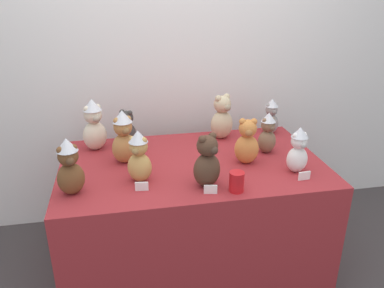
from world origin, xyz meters
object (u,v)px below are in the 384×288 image
at_px(teddy_bear_chestnut, 69,168).
at_px(display_table, 192,215).
at_px(teddy_bear_cream, 94,125).
at_px(teddy_bear_charcoal, 127,129).
at_px(teddy_bear_sand, 222,118).
at_px(teddy_bear_ginger, 247,143).
at_px(teddy_bear_mocha, 267,133).
at_px(teddy_bear_ash, 271,117).
at_px(teddy_bear_cocoa, 207,162).
at_px(party_cup_red, 237,182).
at_px(teddy_bear_caramel, 124,137).
at_px(teddy_bear_honey, 139,157).
at_px(teddy_bear_snow, 298,150).

bearing_deg(teddy_bear_chestnut, display_table, 0.93).
xyz_separation_m(display_table, teddy_bear_cream, (-0.58, 0.31, 0.55)).
xyz_separation_m(display_table, teddy_bear_charcoal, (-0.38, 0.34, 0.50)).
xyz_separation_m(teddy_bear_sand, teddy_bear_cream, (-0.86, -0.03, 0.02)).
xyz_separation_m(teddy_bear_ginger, teddy_bear_charcoal, (-0.70, 0.41, -0.02)).
bearing_deg(teddy_bear_mocha, display_table, 169.69).
xyz_separation_m(teddy_bear_ash, teddy_bear_cocoa, (-0.63, -0.67, 0.01)).
bearing_deg(teddy_bear_mocha, teddy_bear_chestnut, 178.06).
bearing_deg(party_cup_red, teddy_bear_caramel, 140.30).
bearing_deg(teddy_bear_cream, teddy_bear_cocoa, -72.06).
bearing_deg(teddy_bear_caramel, party_cup_red, -59.66).
bearing_deg(teddy_bear_honey, display_table, 54.15).
xyz_separation_m(teddy_bear_snow, teddy_bear_charcoal, (-0.95, 0.58, -0.02)).
bearing_deg(display_table, teddy_bear_cocoa, -85.60).
distance_m(teddy_bear_ginger, teddy_bear_cream, 0.98).
bearing_deg(teddy_bear_sand, teddy_bear_chestnut, -172.39).
height_order(teddy_bear_charcoal, teddy_bear_cream, teddy_bear_cream).
xyz_separation_m(teddy_bear_caramel, teddy_bear_snow, (0.97, -0.32, -0.03)).
bearing_deg(teddy_bear_sand, party_cup_red, -123.40).
height_order(teddy_bear_cocoa, teddy_bear_mocha, teddy_bear_cocoa).
relative_size(teddy_bear_caramel, teddy_bear_chestnut, 1.07).
bearing_deg(teddy_bear_snow, teddy_bear_mocha, 93.93).
xyz_separation_m(teddy_bear_chestnut, teddy_bear_cream, (0.10, 0.57, 0.02)).
bearing_deg(teddy_bear_caramel, teddy_bear_chestnut, -150.06).
relative_size(teddy_bear_cocoa, teddy_bear_mocha, 1.12).
bearing_deg(teddy_bear_snow, teddy_bear_chestnut, 171.17).
relative_size(teddy_bear_charcoal, teddy_bear_mocha, 0.93).
distance_m(teddy_bear_charcoal, teddy_bear_honey, 0.53).
distance_m(display_table, teddy_bear_ginger, 0.61).
bearing_deg(party_cup_red, teddy_bear_ginger, 63.64).
height_order(teddy_bear_caramel, teddy_bear_ash, teddy_bear_caramel).
bearing_deg(teddy_bear_ash, teddy_bear_ginger, -137.76).
relative_size(teddy_bear_charcoal, teddy_bear_honey, 0.83).
height_order(teddy_bear_charcoal, party_cup_red, teddy_bear_charcoal).
bearing_deg(teddy_bear_cocoa, display_table, 64.66).
relative_size(teddy_bear_snow, teddy_bear_charcoal, 1.11).
height_order(display_table, teddy_bear_cream, teddy_bear_cream).
bearing_deg(teddy_bear_honey, teddy_bear_snow, 21.72).
bearing_deg(teddy_bear_mocha, teddy_bear_cream, 149.94).
xyz_separation_m(teddy_bear_ash, party_cup_red, (-0.49, -0.76, -0.07)).
bearing_deg(teddy_bear_ash, teddy_bear_caramel, -175.64).
distance_m(teddy_bear_cream, party_cup_red, 1.03).
height_order(teddy_bear_snow, teddy_bear_cocoa, teddy_bear_cocoa).
relative_size(teddy_bear_snow, teddy_bear_cocoa, 0.91).
bearing_deg(teddy_bear_sand, teddy_bear_mocha, -77.36).
bearing_deg(display_table, teddy_bear_chestnut, -159.50).
relative_size(teddy_bear_snow, teddy_bear_mocha, 1.02).
height_order(teddy_bear_caramel, teddy_bear_honey, teddy_bear_caramel).
bearing_deg(teddy_bear_ash, teddy_bear_snow, -108.50).
bearing_deg(teddy_bear_ginger, teddy_bear_chestnut, -158.64).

